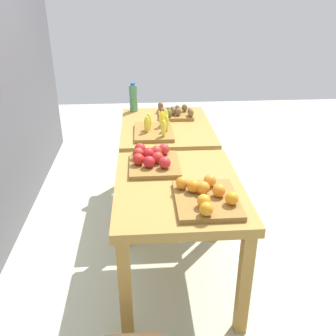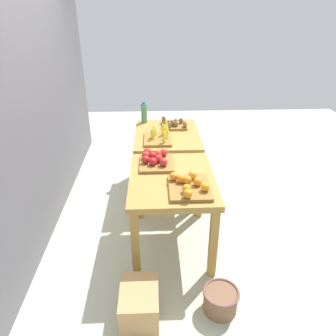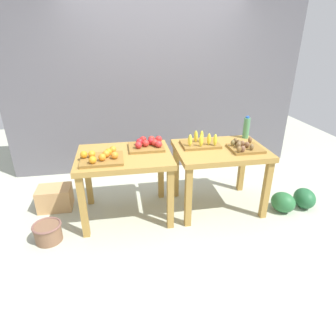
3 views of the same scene
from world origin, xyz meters
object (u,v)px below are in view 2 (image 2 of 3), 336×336
at_px(banana_crate, 159,137).
at_px(orange_bin, 189,185).
at_px(display_table_right, 167,142).
at_px(cardboard_produce_box, 140,304).
at_px(water_bottle, 144,113).
at_px(watermelon_pile, 180,151).
at_px(kiwi_bin, 174,124).
at_px(display_table_left, 172,187).
at_px(apple_bin, 155,160).
at_px(wicker_basket, 220,300).

bearing_deg(banana_crate, orange_bin, -167.86).
distance_m(display_table_right, banana_crate, 0.29).
xyz_separation_m(banana_crate, cardboard_produce_box, (-1.79, 0.19, -0.68)).
bearing_deg(banana_crate, water_bottle, 15.89).
height_order(display_table_right, watermelon_pile, display_table_right).
xyz_separation_m(display_table_right, orange_bin, (-1.35, -0.14, 0.15)).
bearing_deg(display_table_right, kiwi_bin, -23.49).
relative_size(banana_crate, cardboard_produce_box, 1.10).
distance_m(display_table_left, kiwi_bin, 1.37).
xyz_separation_m(kiwi_bin, water_bottle, (0.19, 0.39, 0.10)).
bearing_deg(apple_bin, wicker_basket, -156.00).
distance_m(display_table_right, orange_bin, 1.37).
bearing_deg(water_bottle, display_table_left, -169.38).
bearing_deg(water_bottle, banana_crate, -164.11).
xyz_separation_m(banana_crate, kiwi_bin, (0.45, -0.21, -0.01)).
bearing_deg(display_table_left, watermelon_pile, -6.95).
xyz_separation_m(orange_bin, kiwi_bin, (1.59, 0.03, -0.00)).
distance_m(apple_bin, water_bottle, 1.28).
bearing_deg(apple_bin, banana_crate, -4.09).
distance_m(kiwi_bin, wicker_basket, 2.33).
relative_size(display_table_left, apple_bin, 2.49).
bearing_deg(kiwi_bin, cardboard_produce_box, 169.79).
bearing_deg(display_table_right, orange_bin, -174.19).
bearing_deg(cardboard_produce_box, water_bottle, -0.21).
bearing_deg(kiwi_bin, display_table_right, 156.51).
bearing_deg(display_table_left, kiwi_bin, -4.36).
relative_size(orange_bin, watermelon_pile, 0.71).
relative_size(display_table_left, banana_crate, 2.36).
bearing_deg(kiwi_bin, wicker_basket, -173.62).
bearing_deg(wicker_basket, water_bottle, 14.97).
bearing_deg(display_table_right, water_bottle, 33.90).
bearing_deg(kiwi_bin, apple_bin, 166.63).
xyz_separation_m(kiwi_bin, cardboard_produce_box, (-2.24, 0.40, -0.68)).
height_order(wicker_basket, cardboard_produce_box, cardboard_produce_box).
xyz_separation_m(orange_bin, banana_crate, (1.14, 0.24, 0.00)).
bearing_deg(kiwi_bin, watermelon_pile, -12.03).
height_order(apple_bin, wicker_basket, apple_bin).
distance_m(water_bottle, cardboard_produce_box, 2.56).
distance_m(banana_crate, kiwi_bin, 0.50).
height_order(orange_bin, cardboard_produce_box, orange_bin).
bearing_deg(display_table_right, display_table_left, 180.00).
xyz_separation_m(apple_bin, wicker_basket, (-1.13, -0.50, -0.72)).
relative_size(kiwi_bin, wicker_basket, 1.21).
distance_m(kiwi_bin, water_bottle, 0.45).
distance_m(watermelon_pile, wicker_basket, 2.88).
xyz_separation_m(display_table_right, cardboard_produce_box, (-2.00, 0.30, -0.53)).
bearing_deg(orange_bin, kiwi_bin, 1.22).
distance_m(orange_bin, apple_bin, 0.59).
xyz_separation_m(display_table_left, display_table_right, (1.12, 0.00, 0.00)).
xyz_separation_m(apple_bin, watermelon_pile, (1.76, -0.40, -0.70)).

